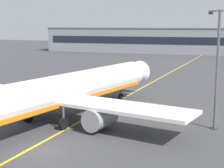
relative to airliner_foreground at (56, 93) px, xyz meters
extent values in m
plane|color=#3D3D3F|center=(3.53, -8.57, -3.37)|extent=(400.00, 400.00, 0.00)
cube|color=yellow|center=(3.53, 21.43, -3.37)|extent=(9.48, 179.78, 0.01)
cylinder|color=white|center=(0.03, 0.14, 0.13)|extent=(11.52, 35.97, 3.80)
cone|color=white|center=(4.22, 18.98, 0.13)|extent=(4.09, 3.32, 3.61)
cube|color=orange|center=(0.03, 0.14, -0.91)|extent=(10.82, 33.14, 0.44)
cube|color=black|center=(3.81, 17.13, 0.80)|extent=(3.02, 1.69, 0.60)
cube|color=white|center=(0.16, 0.73, -0.72)|extent=(32.28, 11.63, 0.36)
cylinder|color=gray|center=(-6.11, 1.10, -1.94)|extent=(3.03, 4.01, 2.30)
cylinder|color=black|center=(-5.71, 2.90, -1.94)|extent=(1.95, 0.60, 1.95)
cylinder|color=gray|center=(6.00, -1.59, -1.94)|extent=(3.03, 4.01, 2.30)
cylinder|color=black|center=(6.40, 0.21, -1.94)|extent=(1.95, 0.60, 1.95)
cylinder|color=#4C4C51|center=(3.18, 14.30, -1.89)|extent=(0.24, 0.24, 1.60)
cylinder|color=black|center=(3.18, 14.30, -2.92)|extent=(0.59, 0.97, 0.90)
cylinder|color=#4C4C51|center=(-2.94, -1.24, -1.59)|extent=(0.24, 0.24, 1.60)
cylinder|color=black|center=(-2.94, -1.24, -2.72)|extent=(0.67, 1.36, 1.30)
cylinder|color=#4C4C51|center=(2.14, -2.37, -1.59)|extent=(0.24, 0.24, 1.60)
cylinder|color=black|center=(2.14, -2.37, -2.72)|extent=(0.67, 1.36, 1.30)
cylinder|color=#515156|center=(17.30, 3.23, 2.93)|extent=(0.28, 0.28, 12.59)
cylinder|color=#333338|center=(17.30, 3.23, -3.32)|extent=(0.90, 0.90, 0.10)
cube|color=#515156|center=(17.30, 3.23, 9.07)|extent=(2.20, 0.16, 0.16)
cube|color=black|center=(16.40, 3.23, 8.87)|extent=(0.44, 0.36, 0.28)
cone|color=orange|center=(0.64, 16.65, -3.09)|extent=(0.36, 0.36, 0.55)
cylinder|color=white|center=(0.64, 16.65, -3.07)|extent=(0.23, 0.23, 0.07)
cube|color=orange|center=(0.64, 16.65, -3.35)|extent=(0.44, 0.44, 0.03)
cube|color=gray|center=(0.53, 104.36, 1.44)|extent=(114.04, 12.00, 9.62)
cube|color=black|center=(0.53, 98.31, 1.84)|extent=(109.48, 0.12, 2.80)
cube|color=#595C63|center=(0.53, 104.36, 6.45)|extent=(114.44, 12.40, 0.40)
camera|label=1|loc=(18.94, -34.74, 7.64)|focal=56.24mm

